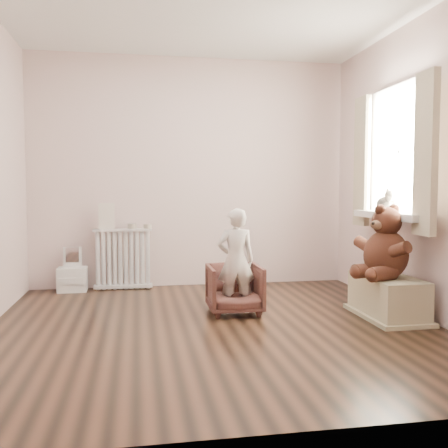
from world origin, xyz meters
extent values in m
cube|color=black|center=(0.00, 0.00, 0.00)|extent=(3.60, 3.60, 0.01)
cube|color=silver|center=(0.00, 1.80, 1.30)|extent=(3.60, 0.02, 2.60)
cube|color=silver|center=(0.00, -1.80, 1.30)|extent=(3.60, 0.02, 2.60)
cube|color=silver|center=(1.80, 0.00, 1.30)|extent=(0.02, 3.60, 2.60)
cube|color=white|center=(1.76, 0.30, 1.45)|extent=(0.03, 0.90, 1.10)
cube|color=silver|center=(1.67, 0.30, 0.87)|extent=(0.22, 1.10, 0.06)
cube|color=#C5BA96|center=(1.65, -0.27, 1.39)|extent=(0.06, 0.26, 1.30)
cube|color=#C5BA96|center=(1.65, 0.87, 1.39)|extent=(0.06, 0.26, 1.30)
cube|color=silver|center=(-0.77, 1.68, 0.39)|extent=(0.64, 0.12, 0.67)
cube|color=beige|center=(-0.94, 1.68, 0.82)|extent=(0.17, 0.02, 0.29)
cylinder|color=#A59E8C|center=(-0.67, 1.68, 0.70)|extent=(0.09, 0.09, 0.06)
cylinder|color=#A59E8C|center=(-0.50, 1.68, 0.70)|extent=(0.09, 0.09, 0.05)
cube|color=silver|center=(-1.32, 1.65, 0.28)|extent=(0.30, 0.22, 0.48)
imported|color=#4F2B25|center=(0.24, 0.41, 0.22)|extent=(0.47, 0.48, 0.44)
imported|color=white|center=(0.24, 0.36, 0.48)|extent=(0.34, 0.22, 0.92)
cube|color=#BCB68E|center=(1.52, 0.04, 0.20)|extent=(0.40, 0.76, 0.36)
camera|label=1|loc=(-0.61, -3.92, 1.11)|focal=40.00mm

